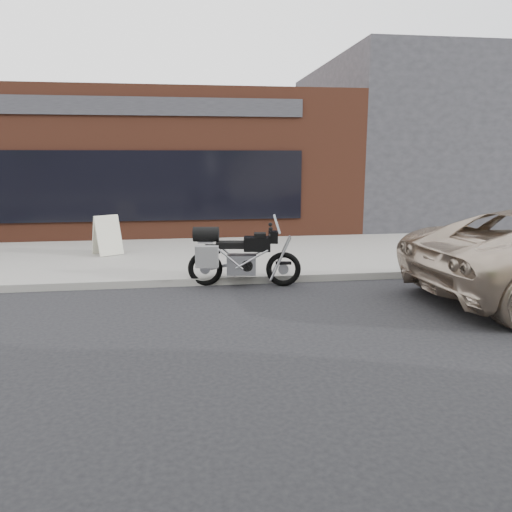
{
  "coord_description": "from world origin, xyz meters",
  "views": [
    {
      "loc": [
        -0.44,
        -5.7,
        2.56
      ],
      "look_at": [
        0.75,
        2.67,
        0.85
      ],
      "focal_mm": 35.0,
      "sensor_mm": 36.0,
      "label": 1
    }
  ],
  "objects": [
    {
      "name": "ground",
      "position": [
        0.0,
        0.0,
        0.0
      ],
      "size": [
        120.0,
        120.0,
        0.0
      ],
      "primitive_type": "plane",
      "color": "black",
      "rests_on": "ground"
    },
    {
      "name": "near_sidewalk",
      "position": [
        0.0,
        7.0,
        0.07
      ],
      "size": [
        44.0,
        6.0,
        0.15
      ],
      "primitive_type": "cube",
      "color": "gray",
      "rests_on": "ground"
    },
    {
      "name": "storefront",
      "position": [
        -2.0,
        13.98,
        2.25
      ],
      "size": [
        14.0,
        10.07,
        4.5
      ],
      "color": "brown",
      "rests_on": "ground"
    },
    {
      "name": "neighbour_building",
      "position": [
        10.0,
        14.0,
        3.0
      ],
      "size": [
        10.0,
        10.0,
        6.0
      ],
      "primitive_type": "cube",
      "color": "#2B2B30",
      "rests_on": "ground"
    },
    {
      "name": "motorcycle",
      "position": [
        0.54,
        3.9,
        0.61
      ],
      "size": [
        2.24,
        0.77,
        1.43
      ],
      "rotation": [
        0.0,
        0.0,
        -0.16
      ],
      "color": "black",
      "rests_on": "ground"
    },
    {
      "name": "sandwich_sign",
      "position": [
        -2.38,
        6.86,
        0.63
      ],
      "size": [
        0.8,
        0.79,
        0.97
      ],
      "rotation": [
        0.0,
        0.0,
        0.54
      ],
      "color": "silver",
      "rests_on": "near_sidewalk"
    }
  ]
}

